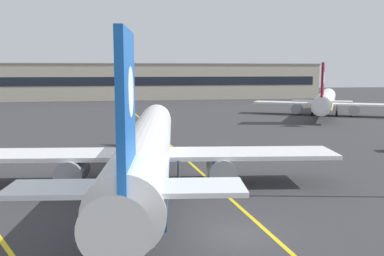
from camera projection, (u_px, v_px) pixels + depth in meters
ground_plane at (239, 235)px, 26.06m from camera, size 400.00×400.00×0.00m
taxiway_centreline at (173, 147)px, 55.34m from camera, size 11.39×179.68×0.01m
taxiway_lead_in_stripe at (0, 238)px, 25.59m from camera, size 25.95×54.36×0.01m
airliner_foreground at (147, 147)px, 36.43m from camera, size 32.35×41.46×11.65m
airliner_background at (325, 101)px, 93.45m from camera, size 28.81×35.89×11.09m
safety_cone_by_nose_gear at (147, 150)px, 52.50m from camera, size 0.44×0.44×0.55m
terminal_building at (142, 81)px, 145.01m from camera, size 121.25×12.40×11.85m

